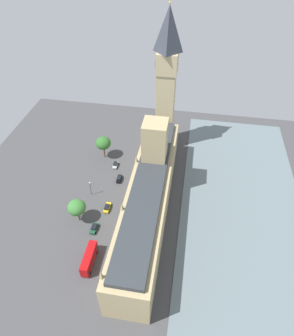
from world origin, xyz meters
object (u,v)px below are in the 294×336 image
(double_decker_bus_near_tower, at_px, (89,258))
(plane_tree_midblock, at_px, (103,143))
(clock_tower, at_px, (166,82))
(pedestrian_kerbside, at_px, (114,243))
(street_lamp_by_river_gate, at_px, (90,186))
(plane_tree_far_end, at_px, (77,208))
(car_yellow_cab_under_trees, at_px, (107,208))
(car_dark_green_corner, at_px, (94,228))
(street_lamp_trailing, at_px, (79,210))
(parliament_building, at_px, (149,194))
(car_black_leading, at_px, (119,179))
(car_silver_opposite_hall, at_px, (115,165))

(double_decker_bus_near_tower, height_order, plane_tree_midblock, plane_tree_midblock)
(clock_tower, distance_m, pedestrian_kerbside, 65.33)
(street_lamp_by_river_gate, bearing_deg, plane_tree_far_end, 87.44)
(car_yellow_cab_under_trees, relative_size, pedestrian_kerbside, 3.11)
(clock_tower, bearing_deg, plane_tree_far_end, 64.16)
(car_dark_green_corner, xyz_separation_m, street_lamp_trailing, (6.36, -4.28, 3.24))
(parliament_building, relative_size, car_black_leading, 17.05)
(clock_tower, relative_size, car_black_leading, 13.62)
(car_yellow_cab_under_trees, height_order, plane_tree_far_end, plane_tree_far_end)
(car_dark_green_corner, distance_m, double_decker_bus_near_tower, 12.86)
(car_silver_opposite_hall, distance_m, street_lamp_by_river_gate, 18.58)
(parliament_building, distance_m, car_black_leading, 21.46)
(parliament_building, relative_size, street_lamp_trailing, 12.80)
(car_silver_opposite_hall, height_order, street_lamp_trailing, street_lamp_trailing)
(car_yellow_cab_under_trees, xyz_separation_m, plane_tree_midblock, (9.09, -29.10, 6.66))
(clock_tower, bearing_deg, car_yellow_cab_under_trees, 70.24)
(car_yellow_cab_under_trees, xyz_separation_m, street_lamp_by_river_gate, (7.92, -6.09, 3.79))
(street_lamp_by_river_gate, bearing_deg, car_black_leading, -132.58)
(double_decker_bus_near_tower, bearing_deg, plane_tree_midblock, -79.93)
(car_black_leading, height_order, car_yellow_cab_under_trees, same)
(plane_tree_midblock, relative_size, street_lamp_by_river_gate, 1.53)
(parliament_building, xyz_separation_m, double_decker_bus_near_tower, (14.85, 24.08, -6.21))
(clock_tower, relative_size, car_dark_green_corner, 12.96)
(plane_tree_midblock, xyz_separation_m, street_lamp_by_river_gate, (-1.17, 23.01, -2.87))
(car_black_leading, distance_m, double_decker_bus_near_tower, 37.76)
(clock_tower, height_order, double_decker_bus_near_tower, clock_tower)
(parliament_building, xyz_separation_m, pedestrian_kerbside, (9.09, 16.11, -8.16))
(parliament_building, xyz_separation_m, car_dark_green_corner, (17.31, 11.58, -7.95))
(street_lamp_trailing, bearing_deg, pedestrian_kerbside, 148.87)
(pedestrian_kerbside, bearing_deg, plane_tree_midblock, 162.13)
(car_yellow_cab_under_trees, distance_m, plane_tree_midblock, 31.21)
(clock_tower, relative_size, double_decker_bus_near_tower, 5.69)
(parliament_building, bearing_deg, double_decker_bus_near_tower, 58.34)
(plane_tree_far_end, bearing_deg, car_dark_green_corner, 153.36)
(car_yellow_cab_under_trees, bearing_deg, plane_tree_far_end, -142.86)
(car_dark_green_corner, distance_m, plane_tree_far_end, 9.29)
(parliament_building, bearing_deg, pedestrian_kerbside, 60.57)
(pedestrian_kerbside, bearing_deg, street_lamp_by_river_gate, 177.56)
(double_decker_bus_near_tower, distance_m, street_lamp_trailing, 19.02)
(clock_tower, relative_size, street_lamp_trailing, 10.22)
(car_dark_green_corner, height_order, street_lamp_trailing, street_lamp_trailing)
(clock_tower, xyz_separation_m, plane_tree_midblock, (24.52, 13.86, -23.45))
(car_silver_opposite_hall, relative_size, car_black_leading, 0.98)
(car_silver_opposite_hall, bearing_deg, parliament_building, 127.74)
(street_lamp_trailing, bearing_deg, plane_tree_midblock, -88.77)
(car_silver_opposite_hall, bearing_deg, street_lamp_by_river_gate, 71.52)
(parliament_building, relative_size, plane_tree_midblock, 7.26)
(clock_tower, xyz_separation_m, street_lamp_by_river_gate, (23.35, 36.87, -26.31))
(plane_tree_far_end, bearing_deg, clock_tower, -115.84)
(parliament_building, relative_size, car_yellow_cab_under_trees, 15.82)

